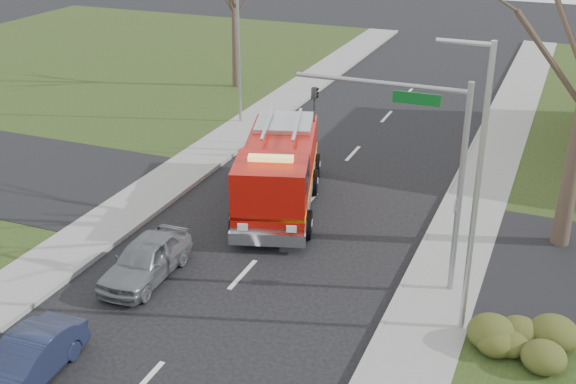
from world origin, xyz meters
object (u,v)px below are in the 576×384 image
at_px(fire_engine, 278,174).
at_px(parked_car_maroon, 146,259).
at_px(traffic_signal_mast, 420,147).
at_px(parked_car_gray, 27,361).

bearing_deg(fire_engine, parked_car_maroon, -122.83).
distance_m(traffic_signal_mast, fire_engine, 7.92).
relative_size(fire_engine, parked_car_gray, 2.18).
height_order(traffic_signal_mast, parked_car_maroon, traffic_signal_mast).
xyz_separation_m(fire_engine, parked_car_maroon, (-1.86, -6.59, -0.72)).
xyz_separation_m(traffic_signal_mast, parked_car_maroon, (-8.01, -2.84, -4.03)).
height_order(traffic_signal_mast, fire_engine, traffic_signal_mast).
xyz_separation_m(traffic_signal_mast, fire_engine, (-6.15, 3.75, -3.30)).
distance_m(parked_car_maroon, parked_car_gray, 5.62).
bearing_deg(parked_car_maroon, fire_engine, 72.66).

